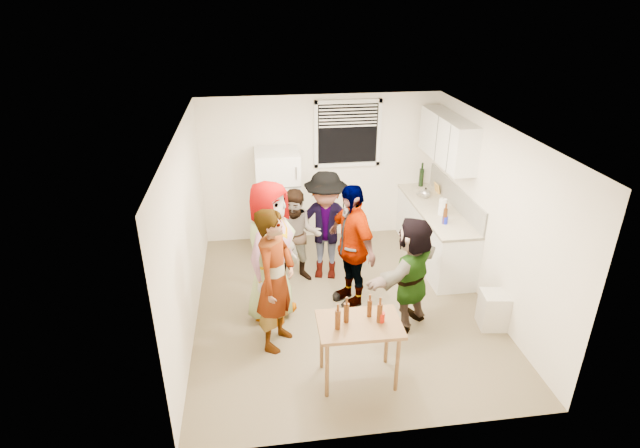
{
  "coord_description": "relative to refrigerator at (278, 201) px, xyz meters",
  "views": [
    {
      "loc": [
        -1.11,
        -5.74,
        4.01
      ],
      "look_at": [
        -0.28,
        0.27,
        1.15
      ],
      "focal_mm": 28.0,
      "sensor_mm": 36.0,
      "label": 1
    }
  ],
  "objects": [
    {
      "name": "beer_bottle_counter",
      "position": [
        2.35,
        -1.32,
        0.05
      ],
      "size": [
        0.06,
        0.06,
        0.24
      ],
      "primitive_type": "cylinder",
      "color": "#47230C",
      "rests_on": "countertop"
    },
    {
      "name": "window",
      "position": [
        1.2,
        0.33,
        1.0
      ],
      "size": [
        1.12,
        0.1,
        1.06
      ],
      "primitive_type": null,
      "color": "white",
      "rests_on": "room"
    },
    {
      "name": "guest_back_right",
      "position": [
        0.63,
        -1.05,
        -0.85
      ],
      "size": [
        1.47,
        1.9,
        0.63
      ],
      "primitive_type": "imported",
      "rotation": [
        0.0,
        0.0,
        -0.24
      ],
      "color": "#3B3B3F",
      "rests_on": "ground"
    },
    {
      "name": "backsplash",
      "position": [
        2.74,
        -0.73,
        0.23
      ],
      "size": [
        0.03,
        2.2,
        0.36
      ],
      "primitive_type": "cube",
      "color": "beige",
      "rests_on": "countertop"
    },
    {
      "name": "kettle",
      "position": [
        2.4,
        -0.31,
        0.05
      ],
      "size": [
        0.25,
        0.22,
        0.19
      ],
      "primitive_type": null,
      "rotation": [
        0.0,
        0.0,
        0.15
      ],
      "color": "silver",
      "rests_on": "countertop"
    },
    {
      "name": "upper_cabinets",
      "position": [
        2.58,
        -0.53,
        1.1
      ],
      "size": [
        0.34,
        1.6,
        0.7
      ],
      "primitive_type": "cube",
      "color": "white",
      "rests_on": "room"
    },
    {
      "name": "guest_back_left",
      "position": [
        0.21,
        -1.11,
        -0.85
      ],
      "size": [
        0.84,
        1.52,
        0.55
      ],
      "primitive_type": "imported",
      "rotation": [
        0.0,
        0.0,
        -0.1
      ],
      "color": "brown",
      "rests_on": "ground"
    },
    {
      "name": "picture_frame",
      "position": [
        2.67,
        -0.11,
        0.13
      ],
      "size": [
        0.02,
        0.19,
        0.16
      ],
      "primitive_type": "cube",
      "color": "gold",
      "rests_on": "countertop"
    },
    {
      "name": "guest_black",
      "position": [
        0.87,
        -1.78,
        -0.85
      ],
      "size": [
        2.02,
        1.6,
        0.43
      ],
      "primitive_type": "imported",
      "rotation": [
        0.0,
        0.0,
        -1.2
      ],
      "color": "black",
      "rests_on": "ground"
    },
    {
      "name": "blue_cup",
      "position": [
        2.36,
        -1.32,
        0.05
      ],
      "size": [
        0.08,
        0.08,
        0.11
      ],
      "primitive_type": "cylinder",
      "color": "#1018BC",
      "rests_on": "countertop"
    },
    {
      "name": "guest_grey",
      "position": [
        -0.22,
        -1.94,
        -0.85
      ],
      "size": [
        2.11,
        1.82,
        0.61
      ],
      "primitive_type": "imported",
      "rotation": [
        0.0,
        0.0,
        1.0
      ],
      "color": "gray",
      "rests_on": "ground"
    },
    {
      "name": "trash_bin",
      "position": [
        2.6,
        -2.61,
        -0.6
      ],
      "size": [
        0.38,
        0.38,
        0.49
      ],
      "primitive_type": "cube",
      "rotation": [
        0.0,
        0.0,
        -0.14
      ],
      "color": "beige",
      "rests_on": "ground"
    },
    {
      "name": "red_cup",
      "position": [
        0.9,
        -3.33,
        -0.09
      ],
      "size": [
        0.08,
        0.08,
        0.11
      ],
      "primitive_type": "cylinder",
      "color": "#9C1405",
      "rests_on": "serving_table"
    },
    {
      "name": "beer_bottle_table",
      "position": [
        0.79,
        -3.22,
        -0.09
      ],
      "size": [
        0.05,
        0.05,
        0.21
      ],
      "primitive_type": "cylinder",
      "color": "#47230C",
      "rests_on": "serving_table"
    },
    {
      "name": "countertop",
      "position": [
        2.45,
        -0.73,
        0.03
      ],
      "size": [
        0.64,
        2.22,
        0.04
      ],
      "primitive_type": "cube",
      "color": "beige",
      "rests_on": "counter_lower"
    },
    {
      "name": "counter_lower",
      "position": [
        2.45,
        -0.73,
        -0.42
      ],
      "size": [
        0.6,
        2.2,
        0.86
      ],
      "primitive_type": "cube",
      "color": "white",
      "rests_on": "ground"
    },
    {
      "name": "guest_stripe",
      "position": [
        -0.19,
        -2.57,
        -0.85
      ],
      "size": [
        1.92,
        1.44,
        0.44
      ],
      "primitive_type": "imported",
      "rotation": [
        0.0,
        0.0,
        1.08
      ],
      "color": "#141933",
      "rests_on": "ground"
    },
    {
      "name": "wine_bottle",
      "position": [
        2.5,
        0.22,
        0.05
      ],
      "size": [
        0.08,
        0.08,
        0.31
      ],
      "primitive_type": "cylinder",
      "color": "black",
      "rests_on": "countertop"
    },
    {
      "name": "room",
      "position": [
        0.75,
        -1.88,
        -0.85
      ],
      "size": [
        4.0,
        4.5,
        2.5
      ],
      "primitive_type": null,
      "color": "white",
      "rests_on": "ground"
    },
    {
      "name": "refrigerator",
      "position": [
        0.0,
        0.0,
        0.0
      ],
      "size": [
        0.7,
        0.7,
        1.7
      ],
      "primitive_type": "cube",
      "color": "white",
      "rests_on": "ground"
    },
    {
      "name": "paper_towel",
      "position": [
        2.43,
        -1.0,
        0.05
      ],
      "size": [
        0.12,
        0.12,
        0.25
      ],
      "primitive_type": "cylinder",
      "color": "white",
      "rests_on": "countertop"
    },
    {
      "name": "guest_orange",
      "position": [
        1.53,
        -2.4,
        -0.85
      ],
      "size": [
        2.07,
        2.08,
        0.45
      ],
      "primitive_type": "imported",
      "rotation": [
        0.0,
        0.0,
        3.85
      ],
      "color": "#C77645",
      "rests_on": "ground"
    },
    {
      "name": "serving_table",
      "position": [
        0.66,
        -3.33,
        -0.85
      ],
      "size": [
        0.92,
        0.62,
        0.76
      ],
      "primitive_type": null,
      "rotation": [
        0.0,
        0.0,
        -0.02
      ],
      "color": "brown",
      "rests_on": "ground"
    }
  ]
}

